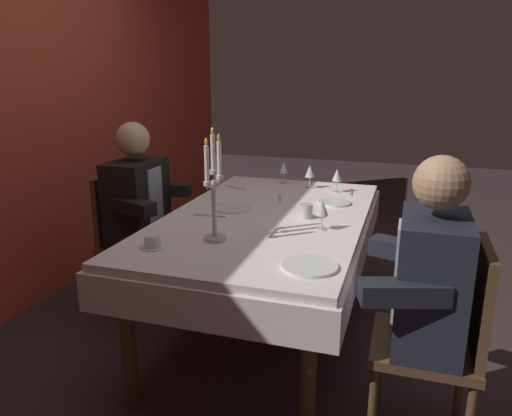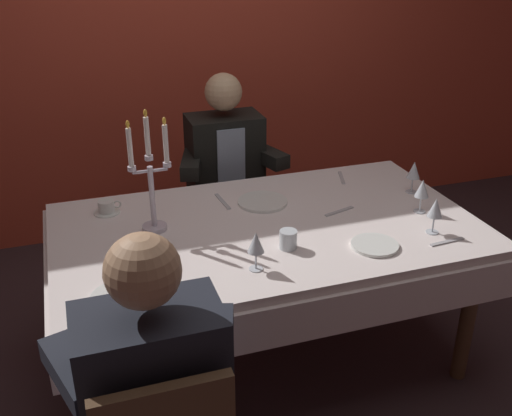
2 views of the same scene
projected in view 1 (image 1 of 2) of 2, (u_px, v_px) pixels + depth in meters
name	position (u px, v px, depth m)	size (l,w,h in m)	color
ground_plane	(266.00, 329.00, 3.00)	(12.00, 12.00, 0.00)	#38292C
back_wall	(20.00, 101.00, 3.12)	(6.00, 0.12, 2.70)	#C7442F
dining_table	(267.00, 234.00, 2.83)	(1.94, 1.14, 0.74)	white
candelabra	(214.00, 196.00, 2.32)	(0.19, 0.11, 0.55)	silver
dinner_plate_0	(233.00, 208.00, 2.91)	(0.24, 0.24, 0.01)	white
dinner_plate_1	(309.00, 266.00, 2.05)	(0.24, 0.24, 0.01)	white
dinner_plate_2	(334.00, 203.00, 3.03)	(0.20, 0.20, 0.01)	white
wine_glass_0	(337.00, 176.00, 3.29)	(0.07, 0.07, 0.16)	silver
wine_glass_1	(310.00, 172.00, 3.41)	(0.07, 0.07, 0.16)	silver
wine_glass_2	(322.00, 208.00, 2.51)	(0.07, 0.07, 0.16)	silver
wine_glass_3	(283.00, 168.00, 3.55)	(0.07, 0.07, 0.16)	silver
water_tumbler_0	(306.00, 211.00, 2.73)	(0.07, 0.07, 0.08)	silver
coffee_cup_0	(152.00, 242.00, 2.28)	(0.13, 0.12, 0.06)	white
spoon_0	(236.00, 188.00, 3.43)	(0.17, 0.02, 0.01)	#B7B7BC
knife_1	(209.00, 216.00, 2.77)	(0.19, 0.02, 0.01)	#B7B7BC
fork_2	(280.00, 199.00, 3.14)	(0.17, 0.02, 0.01)	#B7B7BC
fork_3	(351.00, 192.00, 3.30)	(0.17, 0.02, 0.01)	#B7B7BC
seated_diner_0	(432.00, 281.00, 1.93)	(0.63, 0.48, 1.24)	brown
seated_diner_1	(136.00, 201.00, 3.10)	(0.63, 0.48, 1.24)	brown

